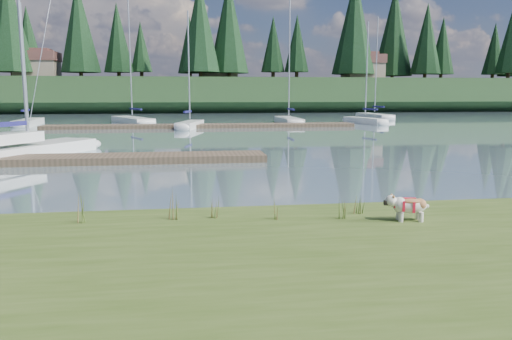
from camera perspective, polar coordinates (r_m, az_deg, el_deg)
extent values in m
plane|color=gray|center=(42.52, -8.86, 4.78)|extent=(200.00, 200.00, 0.00)
cube|color=#40541E|center=(6.99, -13.33, -14.16)|extent=(60.00, 9.00, 0.35)
cube|color=#1B3118|center=(85.42, -8.48, 8.41)|extent=(200.00, 20.00, 5.00)
cylinder|color=silver|center=(10.31, 16.24, -5.17)|extent=(0.09, 0.09, 0.20)
cylinder|color=silver|center=(10.50, 15.96, -4.92)|extent=(0.09, 0.09, 0.20)
cylinder|color=silver|center=(10.43, 18.34, -5.13)|extent=(0.09, 0.09, 0.20)
cylinder|color=silver|center=(10.61, 18.03, -4.87)|extent=(0.09, 0.09, 0.20)
ellipsoid|color=silver|center=(10.42, 17.25, -3.92)|extent=(0.69, 0.42, 0.31)
ellipsoid|color=#A76A3E|center=(10.40, 17.28, -3.38)|extent=(0.50, 0.37, 0.11)
ellipsoid|color=silver|center=(10.29, 15.17, -3.41)|extent=(0.26, 0.27, 0.23)
cube|color=black|center=(10.28, 14.62, -3.63)|extent=(0.09, 0.12, 0.09)
cube|color=silver|center=(24.50, -25.80, 1.67)|extent=(5.79, 8.49, 0.70)
ellipsoid|color=silver|center=(27.62, -19.40, 2.75)|extent=(2.76, 2.95, 0.70)
cube|color=silver|center=(24.09, -26.75, 3.25)|extent=(2.68, 3.40, 0.45)
cube|color=#4C3D2C|center=(22.09, -20.11, 1.14)|extent=(16.00, 2.00, 0.30)
cube|color=#4C3D2C|center=(42.52, -6.16, 5.03)|extent=(26.00, 2.20, 0.30)
cube|color=silver|center=(49.57, -24.55, 4.90)|extent=(1.98, 6.62, 0.70)
ellipsoid|color=silver|center=(52.76, -23.81, 5.13)|extent=(1.56, 1.88, 0.70)
cylinder|color=silver|center=(49.58, -24.96, 11.27)|extent=(0.12, 0.12, 9.89)
cube|color=#17154E|center=(48.65, -24.86, 6.22)|extent=(0.40, 2.60, 0.20)
cube|color=silver|center=(50.19, -13.94, 5.47)|extent=(4.89, 7.95, 0.70)
ellipsoid|color=silver|center=(53.95, -15.27, 5.63)|extent=(2.46, 2.68, 0.70)
cylinder|color=silver|center=(50.29, -14.23, 13.18)|extent=(0.12, 0.12, 12.36)
cube|color=#17154E|center=(49.12, -13.59, 6.79)|extent=(1.48, 2.95, 0.20)
cube|color=silver|center=(41.98, -7.56, 5.06)|extent=(2.50, 5.64, 0.70)
ellipsoid|color=silver|center=(44.66, -6.75, 5.29)|extent=(1.52, 1.74, 0.70)
cylinder|color=silver|center=(41.96, -7.69, 11.76)|extent=(0.12, 0.12, 8.65)
cube|color=#17154E|center=(41.19, -7.83, 6.63)|extent=(0.71, 2.17, 0.20)
cube|color=silver|center=(48.31, 3.76, 5.59)|extent=(1.66, 7.07, 0.70)
ellipsoid|color=silver|center=(51.77, 3.00, 5.81)|extent=(1.56, 1.94, 0.70)
cylinder|color=silver|center=(48.35, 3.83, 12.71)|extent=(0.12, 0.12, 10.85)
cube|color=#17154E|center=(47.31, 4.00, 6.95)|extent=(0.22, 2.81, 0.20)
cube|color=silver|center=(49.09, 12.35, 5.46)|extent=(2.63, 5.78, 0.70)
ellipsoid|color=silver|center=(51.43, 10.57, 5.65)|extent=(1.57, 1.79, 0.70)
cylinder|color=silver|center=(49.07, 12.54, 11.20)|extent=(0.12, 0.12, 8.69)
cube|color=#17154E|center=(48.41, 12.92, 6.79)|extent=(0.75, 2.22, 0.20)
cube|color=silver|center=(58.98, 13.38, 5.94)|extent=(2.07, 7.12, 0.70)
ellipsoid|color=silver|center=(62.18, 12.00, 6.12)|extent=(1.66, 2.02, 0.70)
cylinder|color=silver|center=(59.01, 13.58, 11.59)|extent=(0.12, 0.12, 10.48)
cube|color=#17154E|center=(58.07, 13.82, 7.05)|extent=(0.39, 2.80, 0.20)
cone|color=#475B23|center=(10.22, -9.70, -3.75)|extent=(0.03, 0.03, 0.65)
cone|color=brown|center=(10.17, -9.08, -4.19)|extent=(0.03, 0.03, 0.52)
cone|color=#475B23|center=(10.25, -9.36, -3.53)|extent=(0.03, 0.03, 0.72)
cone|color=brown|center=(10.21, -8.90, -4.31)|extent=(0.03, 0.03, 0.46)
cone|color=#475B23|center=(10.15, -9.59, -4.03)|extent=(0.03, 0.03, 0.59)
cone|color=#475B23|center=(10.22, -5.01, -4.17)|extent=(0.03, 0.03, 0.48)
cone|color=brown|center=(10.16, -4.37, -4.50)|extent=(0.03, 0.03, 0.39)
cone|color=#475B23|center=(10.24, -4.69, -3.99)|extent=(0.03, 0.03, 0.53)
cone|color=brown|center=(10.21, -4.21, -4.58)|extent=(0.03, 0.03, 0.34)
cone|color=#475B23|center=(10.14, -4.87, -4.40)|extent=(0.03, 0.03, 0.43)
cone|color=#475B23|center=(10.32, 9.44, -4.03)|extent=(0.03, 0.03, 0.51)
cone|color=brown|center=(10.30, 10.13, -4.37)|extent=(0.03, 0.03, 0.41)
cone|color=#475B23|center=(10.36, 9.71, -3.85)|extent=(0.03, 0.03, 0.56)
cone|color=brown|center=(10.35, 10.22, -4.45)|extent=(0.03, 0.03, 0.36)
cone|color=#475B23|center=(10.26, 9.68, -4.26)|extent=(0.03, 0.03, 0.46)
cone|color=#475B23|center=(10.41, -19.96, -4.12)|extent=(0.03, 0.03, 0.59)
cone|color=brown|center=(10.33, -19.43, -4.52)|extent=(0.03, 0.03, 0.47)
cone|color=#475B23|center=(10.42, -19.61, -3.92)|extent=(0.03, 0.03, 0.65)
cone|color=brown|center=(10.37, -19.21, -4.63)|extent=(0.03, 0.03, 0.41)
cone|color=#475B23|center=(10.33, -19.94, -4.37)|extent=(0.03, 0.03, 0.53)
cone|color=#475B23|center=(10.12, 2.20, -4.53)|extent=(0.03, 0.03, 0.39)
cone|color=brown|center=(10.08, 2.89, -4.81)|extent=(0.03, 0.03, 0.31)
cone|color=#475B23|center=(10.15, 2.51, -4.37)|extent=(0.03, 0.03, 0.43)
cone|color=brown|center=(10.13, 3.01, -4.86)|extent=(0.03, 0.03, 0.27)
cone|color=#475B23|center=(10.05, 2.39, -4.74)|extent=(0.03, 0.03, 0.35)
cone|color=#475B23|center=(10.78, 11.31, -3.73)|extent=(0.03, 0.03, 0.44)
cone|color=brown|center=(10.76, 11.98, -4.02)|extent=(0.03, 0.03, 0.35)
cone|color=#475B23|center=(10.82, 11.57, -3.57)|extent=(0.03, 0.03, 0.49)
cone|color=brown|center=(10.81, 12.06, -4.08)|extent=(0.03, 0.03, 0.31)
cone|color=#475B23|center=(10.71, 11.55, -3.93)|extent=(0.03, 0.03, 0.40)
cube|color=#33281C|center=(11.19, -11.24, -5.90)|extent=(60.00, 0.50, 0.14)
cylinder|color=#382619|center=(84.47, -26.04, 9.93)|extent=(0.60, 0.60, 1.80)
cone|color=black|center=(85.09, -26.40, 15.08)|extent=(6.60, 6.60, 15.00)
cylinder|color=#382619|center=(85.14, -15.39, 10.48)|extent=(0.60, 0.60, 1.80)
cone|color=black|center=(85.55, -15.55, 14.40)|extent=(4.84, 4.84, 11.00)
cylinder|color=#382619|center=(78.51, -6.34, 10.91)|extent=(0.60, 0.60, 1.80)
cone|color=black|center=(79.11, -6.43, 16.13)|extent=(6.16, 6.16, 14.00)
cylinder|color=#382619|center=(83.70, 1.96, 10.82)|extent=(0.60, 0.60, 1.80)
cone|color=black|center=(84.03, 1.98, 14.20)|extent=(3.96, 3.96, 9.00)
cylinder|color=#382619|center=(84.98, 11.02, 10.64)|extent=(0.60, 0.60, 1.80)
cone|color=black|center=(85.65, 11.19, 16.06)|extent=(7.04, 7.04, 16.00)
cylinder|color=#382619|center=(93.13, 18.72, 10.16)|extent=(0.60, 0.60, 1.80)
cone|color=black|center=(93.55, 18.91, 14.02)|extent=(5.28, 5.28, 12.00)
cylinder|color=#382619|center=(96.26, 26.84, 9.63)|extent=(0.60, 0.60, 1.80)
cone|color=black|center=(96.60, 27.07, 12.96)|extent=(4.62, 4.62, 10.50)
cube|color=gray|center=(85.55, -23.70, 10.39)|extent=(6.00, 5.00, 2.80)
cube|color=brown|center=(85.66, -23.79, 11.79)|extent=(6.30, 5.30, 1.40)
cube|color=brown|center=(85.72, -23.83, 12.33)|extent=(4.20, 3.60, 0.70)
cube|color=gray|center=(83.66, -4.36, 11.14)|extent=(6.00, 5.00, 2.80)
cube|color=brown|center=(83.77, -4.37, 12.58)|extent=(6.30, 5.30, 1.40)
cube|color=brown|center=(83.83, -4.38, 13.12)|extent=(4.20, 3.60, 0.70)
cube|color=gray|center=(86.60, 12.09, 10.90)|extent=(6.00, 5.00, 2.80)
cube|color=brown|center=(86.71, 12.14, 12.28)|extent=(6.30, 5.30, 1.40)
cube|color=brown|center=(86.77, 12.15, 12.81)|extent=(4.20, 3.60, 0.70)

